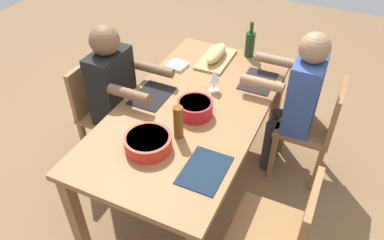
% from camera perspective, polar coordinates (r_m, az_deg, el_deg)
% --- Properties ---
extents(ground_plane, '(8.00, 8.00, 0.00)m').
position_cam_1_polar(ground_plane, '(3.02, 0.00, -9.26)').
color(ground_plane, brown).
extents(dining_table, '(1.79, 0.94, 0.74)m').
position_cam_1_polar(dining_table, '(2.57, 0.00, 0.49)').
color(dining_table, olive).
rests_on(dining_table, ground_plane).
extents(chair_far_center, '(0.40, 0.40, 0.85)m').
position_cam_1_polar(chair_far_center, '(3.03, -13.69, 1.89)').
color(chair_far_center, olive).
rests_on(chair_far_center, ground_plane).
extents(diner_far_center, '(0.41, 0.53, 1.20)m').
position_cam_1_polar(diner_far_center, '(2.80, -11.33, 4.42)').
color(diner_far_center, '#2D2D38').
rests_on(diner_far_center, ground_plane).
extents(chair_near_left, '(0.40, 0.40, 0.85)m').
position_cam_1_polar(chair_near_left, '(2.22, 13.72, -15.91)').
color(chair_near_left, olive).
rests_on(chair_near_left, ground_plane).
extents(chair_near_right, '(0.40, 0.40, 0.85)m').
position_cam_1_polar(chair_near_right, '(2.91, 18.50, -0.85)').
color(chair_near_right, olive).
rests_on(chair_near_right, ground_plane).
extents(diner_near_right, '(0.41, 0.53, 1.20)m').
position_cam_1_polar(diner_near_right, '(2.80, 15.76, 3.53)').
color(diner_near_right, '#2D2D38').
rests_on(diner_near_right, ground_plane).
extents(serving_bowl_salad, '(0.23, 0.23, 0.10)m').
position_cam_1_polar(serving_bowl_salad, '(2.42, 0.46, 1.93)').
color(serving_bowl_salad, '#B21923').
rests_on(serving_bowl_salad, dining_table).
extents(serving_bowl_fruit, '(0.28, 0.28, 0.09)m').
position_cam_1_polar(serving_bowl_fruit, '(2.20, -6.75, -3.31)').
color(serving_bowl_fruit, red).
rests_on(serving_bowl_fruit, dining_table).
extents(cutting_board, '(0.40, 0.23, 0.02)m').
position_cam_1_polar(cutting_board, '(3.03, 3.65, 9.19)').
color(cutting_board, tan).
rests_on(cutting_board, dining_table).
extents(bread_loaf, '(0.32, 0.12, 0.09)m').
position_cam_1_polar(bread_loaf, '(3.00, 3.70, 10.10)').
color(bread_loaf, tan).
rests_on(bread_loaf, cutting_board).
extents(wine_bottle, '(0.08, 0.08, 0.29)m').
position_cam_1_polar(wine_bottle, '(3.08, 8.83, 11.44)').
color(wine_bottle, '#193819').
rests_on(wine_bottle, dining_table).
extents(beer_bottle, '(0.06, 0.06, 0.22)m').
position_cam_1_polar(beer_bottle, '(2.22, -2.10, -0.33)').
color(beer_bottle, brown).
rests_on(beer_bottle, dining_table).
extents(wine_glass, '(0.08, 0.08, 0.17)m').
position_cam_1_polar(wine_glass, '(2.62, 3.43, 6.61)').
color(wine_glass, silver).
rests_on(wine_glass, dining_table).
extents(placemat_far_center, '(0.32, 0.23, 0.01)m').
position_cam_1_polar(placemat_far_center, '(2.64, -6.10, 3.73)').
color(placemat_far_center, black).
rests_on(placemat_far_center, dining_table).
extents(placemat_near_left, '(0.32, 0.23, 0.01)m').
position_cam_1_polar(placemat_near_left, '(2.09, 1.94, -7.64)').
color(placemat_near_left, '#142333').
rests_on(placemat_near_left, dining_table).
extents(placemat_near_right, '(0.32, 0.23, 0.01)m').
position_cam_1_polar(placemat_near_right, '(2.81, 10.05, 5.87)').
color(placemat_near_right, black).
rests_on(placemat_near_right, dining_table).
extents(napkin_stack, '(0.15, 0.15, 0.02)m').
position_cam_1_polar(napkin_stack, '(2.94, -2.27, 8.31)').
color(napkin_stack, white).
rests_on(napkin_stack, dining_table).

